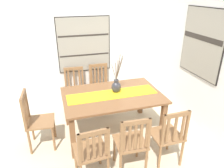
{
  "coord_description": "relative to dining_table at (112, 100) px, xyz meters",
  "views": [
    {
      "loc": [
        -0.71,
        -2.45,
        2.38
      ],
      "look_at": [
        0.22,
        0.66,
        0.92
      ],
      "focal_mm": 33.64,
      "sensor_mm": 36.0,
      "label": 1
    }
  ],
  "objects": [
    {
      "name": "painting_on_side_wall",
      "position": [
        1.59,
        -0.06,
        0.89
      ],
      "size": [
        0.05,
        1.02,
        1.18
      ],
      "color": "black"
    },
    {
      "name": "dining_table",
      "position": [
        0.0,
        0.0,
        0.0
      ],
      "size": [
        1.66,
        1.08,
        0.76
      ],
      "color": "brown",
      "rests_on": "ground_plane"
    },
    {
      "name": "painting_on_back_wall",
      "position": [
        -0.25,
        1.2,
        0.7
      ],
      "size": [
        1.08,
        0.05,
        1.13
      ],
      "color": "black"
    },
    {
      "name": "chair_5",
      "position": [
        -0.52,
        0.97,
        -0.17
      ],
      "size": [
        0.44,
        0.44,
        0.93
      ],
      "color": "brown",
      "rests_on": "ground_plane"
    },
    {
      "name": "chair_2",
      "position": [
        -1.27,
        -0.02,
        -0.14
      ],
      "size": [
        0.45,
        0.45,
        0.98
      ],
      "color": "brown",
      "rests_on": "ground_plane"
    },
    {
      "name": "ground_plane",
      "position": [
        -0.2,
        -0.59,
        -0.67
      ],
      "size": [
        6.4,
        6.4,
        0.03
      ],
      "primitive_type": "cube",
      "color": "beige"
    },
    {
      "name": "wall_back",
      "position": [
        -0.2,
        1.27,
        0.69
      ],
      "size": [
        6.4,
        0.12,
        2.7
      ],
      "primitive_type": "cube",
      "color": "silver",
      "rests_on": "ground_plane"
    },
    {
      "name": "chair_4",
      "position": [
        -0.56,
        -0.96,
        -0.17
      ],
      "size": [
        0.45,
        0.45,
        0.9
      ],
      "color": "brown",
      "rests_on": "ground_plane"
    },
    {
      "name": "centerpiece_vase",
      "position": [
        0.09,
        0.06,
        0.22
      ],
      "size": [
        0.23,
        0.21,
        0.68
      ],
      "color": "#333338",
      "rests_on": "dining_table"
    },
    {
      "name": "chair_1",
      "position": [
        0.01,
        0.96,
        -0.15
      ],
      "size": [
        0.42,
        0.42,
        0.95
      ],
      "color": "brown",
      "rests_on": "ground_plane"
    },
    {
      "name": "table_runner",
      "position": [
        0.0,
        0.0,
        0.11
      ],
      "size": [
        1.53,
        0.36,
        0.01
      ],
      "primitive_type": "cube",
      "color": "gold",
      "rests_on": "dining_table"
    },
    {
      "name": "chair_3",
      "position": [
        -0.01,
        -0.96,
        -0.16
      ],
      "size": [
        0.44,
        0.44,
        0.94
      ],
      "color": "brown",
      "rests_on": "ground_plane"
    },
    {
      "name": "chair_0",
      "position": [
        0.55,
        -0.95,
        -0.17
      ],
      "size": [
        0.43,
        0.43,
        0.94
      ],
      "color": "brown",
      "rests_on": "ground_plane"
    }
  ]
}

